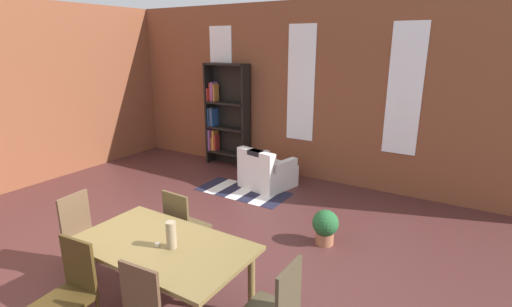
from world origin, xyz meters
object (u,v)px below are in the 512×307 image
Objects in this scene: armchair_white at (266,172)px; dining_chair_near_left at (71,291)px; bookshelf_tall at (225,115)px; potted_plant_by_shelf at (325,226)px; dining_table at (163,252)px; dining_chair_far_left at (184,226)px; dining_chair_head_left at (84,232)px; vase_on_table at (171,235)px.

dining_chair_near_left is at bearing -83.57° from armchair_white.
bookshelf_tall reaches higher than armchair_white.
dining_table is at bearing -112.35° from potted_plant_by_shelf.
dining_table is 0.82m from dining_chair_far_left.
dining_table is 1.80× the size of armchair_white.
dining_chair_far_left is (0.84, 0.72, 0.00)m from dining_chair_head_left.
bookshelf_tall reaches higher than potted_plant_by_shelf.
vase_on_table is 0.27× the size of dining_chair_far_left.
dining_chair_far_left is (-0.52, 0.71, -0.35)m from vase_on_table.
dining_chair_far_left reaches higher than potted_plant_by_shelf.
dining_chair_head_left is at bearing -135.22° from potted_plant_by_shelf.
vase_on_table is 0.55× the size of potted_plant_by_shelf.
vase_on_table is 0.27× the size of dining_chair_near_left.
potted_plant_by_shelf is (1.23, 1.34, -0.25)m from dining_chair_far_left.
potted_plant_by_shelf is at bearing -39.08° from armchair_white.
dining_chair_far_left is 1.00× the size of armchair_white.
dining_chair_head_left is 3.46m from armchair_white.
vase_on_table is 0.95m from dining_chair_near_left.
armchair_white reaches higher than dining_table.
dining_chair_head_left reaches higher than potted_plant_by_shelf.
vase_on_table is 0.95m from dining_chair_far_left.
dining_chair_near_left is 1.00× the size of armchair_white.
vase_on_table is 1.40m from dining_chair_head_left.
dining_table is at bearing -180.00° from vase_on_table.
bookshelf_tall is (-1.92, 4.86, 0.57)m from dining_chair_near_left.
armchair_white reaches higher than potted_plant_by_shelf.
potted_plant_by_shelf is at bearing -33.71° from bookshelf_tall.
armchair_white is (-0.99, 3.43, -0.59)m from vase_on_table.
dining_chair_near_left is 0.44× the size of bookshelf_tall.
armchair_white is at bearing 140.92° from potted_plant_by_shelf.
dining_chair_far_left reaches higher than dining_table.
vase_on_table reaches higher than dining_table.
dining_chair_far_left is at bearing 89.84° from dining_chair_near_left.
bookshelf_tall is at bearing 120.44° from vase_on_table.
vase_on_table reaches higher than armchair_white.
dining_chair_near_left is at bearing -118.85° from dining_table.
dining_chair_head_left is at bearing 139.93° from dining_chair_near_left.
dining_table is 1.24m from dining_chair_head_left.
bookshelf_tall reaches higher than dining_chair_near_left.
vase_on_table is 0.12× the size of bookshelf_tall.
dining_chair_head_left is at bearing -179.69° from dining_table.
dining_table is 2.25m from potted_plant_by_shelf.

